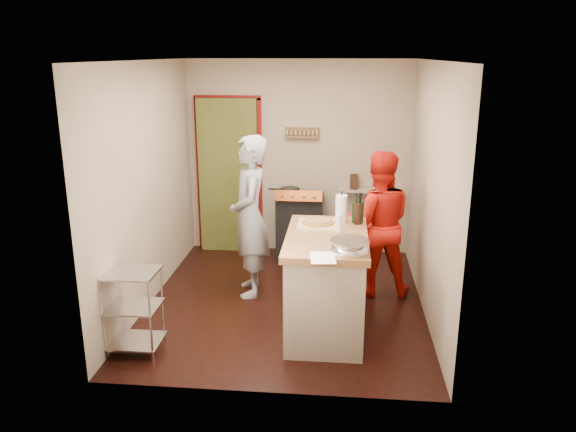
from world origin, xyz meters
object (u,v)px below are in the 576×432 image
object	(u,v)px
person_stripe	(250,217)
person_red	(378,224)
stove	(300,226)
wire_shelving	(133,308)
island	(326,281)

from	to	relation	value
person_stripe	person_red	bearing A→B (deg)	84.05
stove	wire_shelving	world-z (taller)	stove
wire_shelving	person_red	bearing A→B (deg)	34.36
stove	island	bearing A→B (deg)	-78.48
wire_shelving	person_red	size ratio (longest dim) A/B	0.48
person_red	stove	bearing A→B (deg)	-52.72
stove	island	size ratio (longest dim) A/B	0.69
island	person_red	xyz separation A→B (m)	(0.54, 0.97, 0.31)
island	person_red	bearing A→B (deg)	60.93
island	person_red	world-z (taller)	person_red
island	person_red	distance (m)	1.15
stove	person_red	world-z (taller)	person_red
stove	person_stripe	world-z (taller)	person_stripe
stove	island	distance (m)	2.07
person_stripe	person_red	distance (m)	1.43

